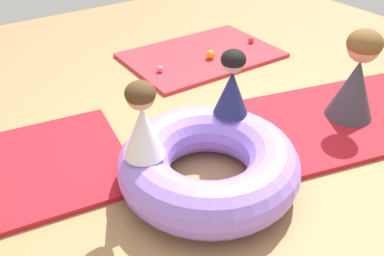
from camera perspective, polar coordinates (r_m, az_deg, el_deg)
name	(u,v)px	position (r m, az deg, el deg)	size (l,w,h in m)	color
ground_plane	(211,168)	(3.11, 2.56, -5.50)	(8.00, 8.00, 0.00)	#9E7549
gym_mat_near_right	(28,170)	(3.28, -21.37, -5.32)	(1.40, 1.15, 0.04)	#B21923
gym_mat_far_left	(202,55)	(4.81, 1.31, 9.85)	(1.65, 1.12, 0.04)	red
gym_mat_center_rear	(347,117)	(3.88, 20.29, 1.35)	(1.72, 1.12, 0.04)	#B21923
inflatable_cushion	(209,164)	(2.86, 2.26, -4.94)	(1.23, 1.23, 0.36)	#9975EA
child_in_navy	(232,83)	(2.97, 5.45, 6.09)	(0.35, 0.35, 0.49)	navy
child_in_white	(143,121)	(2.53, -6.73, 0.93)	(0.28, 0.28, 0.51)	white
adult_seated	(357,76)	(3.70, 21.47, 6.52)	(0.46, 0.46, 0.77)	#383842
play_ball_red	(251,40)	(5.13, 8.03, 11.74)	(0.07, 0.07, 0.07)	red
play_ball_pink	(160,69)	(4.37, -4.39, 7.99)	(0.07, 0.07, 0.07)	pink
play_ball_orange	(210,54)	(4.66, 2.52, 9.94)	(0.10, 0.10, 0.10)	orange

